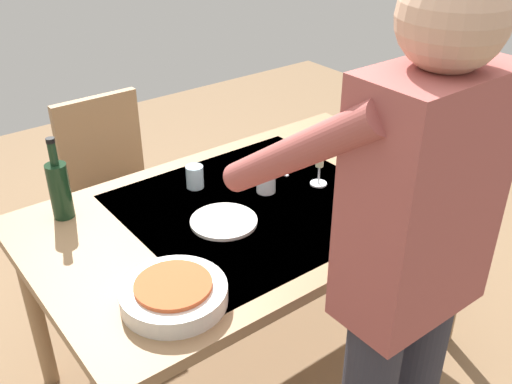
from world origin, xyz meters
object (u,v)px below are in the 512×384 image
(water_cup_near_right, at_px, (386,192))
(water_cup_far_left, at_px, (195,177))
(wine_glass_right, at_px, (320,160))
(serving_bowl_pasta, at_px, (174,293))
(person_server, at_px, (404,273))
(chair_near, at_px, (114,183))
(wine_glass_left, at_px, (380,138))
(wine_bottle, at_px, (59,188))
(dinner_plate_near, at_px, (224,221))
(dining_table, at_px, (256,221))
(water_cup_near_left, at_px, (266,179))

(water_cup_near_right, xyz_separation_m, water_cup_far_left, (0.47, -0.52, -0.01))
(wine_glass_right, height_order, water_cup_far_left, wine_glass_right)
(water_cup_near_right, relative_size, serving_bowl_pasta, 0.34)
(serving_bowl_pasta, bearing_deg, person_server, 130.23)
(chair_near, xyz_separation_m, wine_glass_left, (-0.78, 0.90, 0.34))
(wine_bottle, height_order, water_cup_near_right, wine_bottle)
(person_server, bearing_deg, dinner_plate_near, -86.43)
(serving_bowl_pasta, bearing_deg, dining_table, -150.59)
(water_cup_near_right, height_order, dinner_plate_near, water_cup_near_right)
(dining_table, relative_size, water_cup_near_right, 15.67)
(wine_glass_right, relative_size, water_cup_near_right, 1.48)
(chair_near, relative_size, person_server, 0.54)
(dining_table, xyz_separation_m, wine_glass_left, (-0.61, 0.03, 0.18))
(wine_glass_left, xyz_separation_m, serving_bowl_pasta, (1.11, 0.25, -0.07))
(wine_glass_left, relative_size, water_cup_near_right, 1.48)
(wine_glass_left, distance_m, serving_bowl_pasta, 1.14)
(dining_table, relative_size, water_cup_near_left, 15.42)
(wine_bottle, xyz_separation_m, serving_bowl_pasta, (-0.07, 0.63, -0.08))
(dining_table, distance_m, serving_bowl_pasta, 0.59)
(water_cup_near_left, bearing_deg, dining_table, 30.80)
(wine_bottle, distance_m, serving_bowl_pasta, 0.63)
(wine_glass_right, height_order, water_cup_near_right, wine_glass_right)
(dining_table, relative_size, person_server, 0.95)
(person_server, xyz_separation_m, serving_bowl_pasta, (0.39, -0.46, -0.17))
(wine_glass_right, height_order, dinner_plate_near, wine_glass_right)
(person_server, distance_m, serving_bowl_pasta, 0.62)
(wine_glass_left, relative_size, wine_glass_right, 1.00)
(water_cup_near_right, distance_m, dinner_plate_near, 0.58)
(water_cup_near_left, bearing_deg, wine_glass_left, 170.95)
(dining_table, xyz_separation_m, wine_glass_right, (-0.28, 0.03, 0.18))
(dining_table, xyz_separation_m, water_cup_far_left, (0.10, -0.24, 0.12))
(dining_table, xyz_separation_m, person_server, (0.12, 0.74, 0.27))
(wine_bottle, bearing_deg, chair_near, -127.59)
(serving_bowl_pasta, bearing_deg, water_cup_far_left, -127.38)
(wine_glass_right, bearing_deg, wine_bottle, -23.36)
(water_cup_near_left, xyz_separation_m, water_cup_near_right, (-0.28, 0.34, -0.00))
(dinner_plate_near, bearing_deg, chair_near, -89.33)
(wine_bottle, bearing_deg, wine_glass_left, 162.51)
(wine_glass_left, distance_m, water_cup_near_right, 0.35)
(chair_near, height_order, serving_bowl_pasta, chair_near)
(wine_glass_left, relative_size, dinner_plate_near, 0.66)
(serving_bowl_pasta, bearing_deg, water_cup_near_right, -179.90)
(wine_bottle, bearing_deg, dinner_plate_near, 138.02)
(serving_bowl_pasta, distance_m, dinner_plate_near, 0.43)
(wine_glass_left, bearing_deg, person_server, 44.55)
(chair_near, distance_m, wine_glass_left, 1.23)
(water_cup_near_right, bearing_deg, wine_glass_right, -71.71)
(dining_table, height_order, dinner_plate_near, dinner_plate_near)
(chair_near, height_order, water_cup_near_right, chair_near)
(water_cup_far_left, bearing_deg, dinner_plate_near, 77.96)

